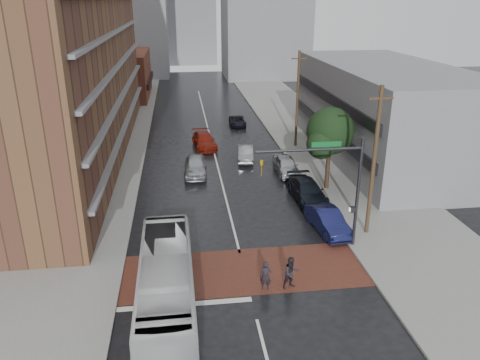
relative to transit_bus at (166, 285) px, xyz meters
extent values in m
plane|color=black|center=(4.37, 2.73, -1.56)|extent=(160.00, 160.00, 0.00)
cube|color=brown|center=(4.37, 3.23, -1.55)|extent=(14.00, 5.00, 0.02)
cube|color=gray|center=(-7.13, 27.73, -1.49)|extent=(9.00, 90.00, 0.15)
cube|color=gray|center=(15.87, 27.73, -1.49)|extent=(9.00, 90.00, 0.15)
cube|color=brown|center=(-9.63, 26.73, 12.44)|extent=(10.00, 44.00, 28.00)
cube|color=brown|center=(-7.63, 56.73, 1.94)|extent=(8.00, 16.00, 7.00)
cube|color=gray|center=(20.87, 22.73, 2.94)|extent=(11.00, 26.00, 9.00)
cube|color=gray|center=(4.37, 97.73, 10.44)|extent=(12.00, 10.00, 24.00)
cylinder|color=#332319|center=(12.87, 14.73, 0.44)|extent=(0.36, 0.36, 4.00)
sphere|color=black|center=(12.87, 14.73, 3.44)|extent=(3.80, 3.80, 3.80)
sphere|color=black|center=(11.97, 13.93, 2.64)|extent=(2.40, 2.40, 2.40)
sphere|color=black|center=(13.67, 15.53, 2.84)|extent=(2.60, 2.60, 2.60)
cylinder|color=#2D2D33|center=(11.67, 5.23, 2.04)|extent=(0.20, 0.20, 7.20)
cylinder|color=#2D2D33|center=(8.47, 5.23, 5.04)|extent=(6.40, 0.16, 0.16)
imported|color=gold|center=(5.67, 5.23, 4.04)|extent=(0.20, 0.16, 1.00)
cube|color=#0C5926|center=(9.47, 5.23, 5.34)|extent=(1.80, 0.05, 0.30)
cube|color=#2D2D33|center=(11.42, 5.23, 1.04)|extent=(0.30, 0.30, 0.35)
cylinder|color=#473321|center=(13.17, 6.73, 3.44)|extent=(0.26, 0.26, 10.00)
cube|color=#473321|center=(13.17, 6.73, 7.64)|extent=(1.60, 0.12, 0.12)
cylinder|color=#473321|center=(13.17, 26.73, 3.44)|extent=(0.26, 0.26, 10.00)
cube|color=#473321|center=(13.17, 26.73, 7.64)|extent=(1.60, 0.12, 0.12)
imported|color=silver|center=(0.00, 0.00, 0.00)|extent=(2.73, 11.25, 3.13)
imported|color=black|center=(5.25, 1.23, -0.72)|extent=(0.70, 0.55, 1.69)
imported|color=black|center=(6.67, 1.23, -0.63)|extent=(1.06, 0.93, 1.86)
imported|color=#ACAEB4|center=(2.21, 19.57, -0.73)|extent=(2.17, 4.94, 1.66)
imported|color=#9FA2A6|center=(7.24, 22.92, -0.88)|extent=(1.93, 4.27, 1.36)
imported|color=maroon|center=(3.50, 27.64, -0.80)|extent=(2.69, 5.43, 1.52)
imported|color=black|center=(8.11, 36.26, -0.98)|extent=(2.05, 4.22, 1.16)
imported|color=#131642|center=(10.67, 7.41, -0.79)|extent=(2.21, 4.87, 1.55)
imported|color=black|center=(10.67, 12.73, -0.78)|extent=(2.45, 5.52, 1.58)
imported|color=#B4B8BC|center=(10.33, 18.73, -0.77)|extent=(1.90, 4.68, 1.59)
camera|label=1|loc=(1.07, -20.03, 13.30)|focal=35.00mm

